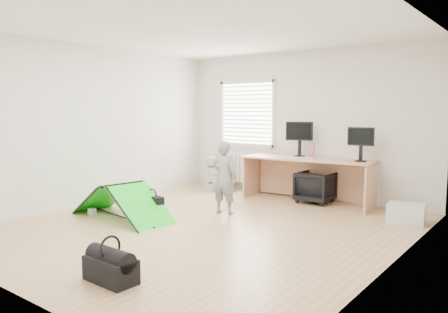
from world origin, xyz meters
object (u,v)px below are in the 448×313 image
Objects in this scene: monitor_right at (361,149)px; kite at (122,201)px; filing_cabinet at (219,173)px; duffel_bag at (111,270)px; office_chair at (315,187)px; monitor_left at (300,144)px; laptop_bag at (153,206)px; thermos at (312,151)px; person at (224,177)px; desk at (307,180)px; storage_crate at (406,214)px.

kite is at bearing -135.78° from monitor_right.
filing_cabinet is 4.99m from duffel_bag.
office_chair is (-0.80, 0.03, -0.71)m from monitor_right.
monitor_left reaches higher than laptop_bag.
duffel_bag is at bearing -81.54° from filing_cabinet.
thermos is (2.06, 0.03, 0.57)m from filing_cabinet.
monitor_left is 1.80m from person.
monitor_right is at bearing -18.62° from filing_cabinet.
person is (-0.77, -1.63, 0.30)m from office_chair.
duffel_bag is at bearing 88.93° from office_chair.
filing_cabinet is at bearing -2.21° from office_chair.
filing_cabinet reaches higher than office_chair.
monitor_left is 2.90m from laptop_bag.
monitor_right is (2.95, -0.04, 0.65)m from filing_cabinet.
office_chair is at bearing 69.18° from laptop_bag.
laptop_bag is (-1.35, -2.40, -0.23)m from desk.
monitor_left is 1.09× the size of laptop_bag.
desk is 1.37× the size of kite.
monitor_right is at bearing 176.33° from office_chair.
desk reaches higher than duffel_bag.
thermos is at bearing -23.39° from monitor_left.
thermos reaches higher than kite.
monitor_right is at bearing -146.73° from person.
thermos is 0.41× the size of office_chair.
monitor_left is 0.90× the size of duffel_bag.
filing_cabinet is 0.40× the size of kite.
monitor_right is (1.15, -0.09, -0.03)m from monitor_left.
duffel_bag is (0.15, -4.51, -0.79)m from thermos.
thermos is at bearing 71.29° from laptop_bag.
desk reaches higher than kite.
filing_cabinet is 2.73× the size of thermos.
kite reaches higher than laptop_bag.
filing_cabinet is 1.53× the size of laptop_bag.
monitor_left is at bearing 173.13° from monitor_right.
filing_cabinet reaches higher than kite.
filing_cabinet is 2.16m from person.
thermos is at bearing 172.73° from monitor_right.
storage_crate is (2.01, -0.57, -0.88)m from monitor_left.
filing_cabinet is 1.57× the size of monitor_right.
office_chair is 1.37× the size of laptop_bag.
thermos reaches higher than storage_crate.
storage_crate is (1.76, -0.55, -0.77)m from thermos.
filing_cabinet is at bearing -179.05° from thermos.
person is 2.31× the size of storage_crate.
office_chair is 1.13× the size of duffel_bag.
office_chair is 1.83m from person.
duffel_bag is at bearing 93.89° from person.
monitor_right reaches higher than laptop_bag.
storage_crate is 4.27m from duffel_bag.
monitor_right is 1.30m from storage_crate.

